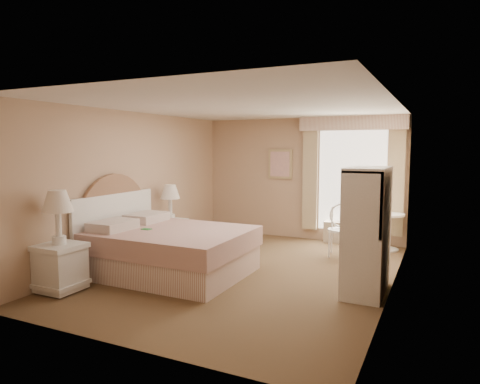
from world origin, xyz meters
The scene contains 9 objects.
room centered at (0.00, 0.00, 1.25)m, with size 4.21×5.51×2.51m.
window centered at (1.05, 2.65, 1.34)m, with size 2.05×0.22×2.51m.
framed_art centered at (-0.45, 2.71, 1.55)m, with size 0.52×0.04×0.62m.
bed centered at (-1.11, -0.56, 0.38)m, with size 2.29×1.80×1.60m.
nightstand_near centered at (-1.84, -1.86, 0.50)m, with size 0.55×0.55×1.33m.
nightstand_far centered at (-1.84, 0.67, 0.45)m, with size 0.50×0.50×1.20m.
round_table centered at (1.75, 2.40, 0.46)m, with size 0.65×0.65×0.69m.
cafe_chair centered at (1.08, 1.66, 0.53)m, with size 0.48×0.48×0.91m.
armoire centered at (1.81, -0.16, 0.68)m, with size 0.50×0.99×1.65m.
Camera 1 is at (2.67, -5.81, 1.90)m, focal length 32.00 mm.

